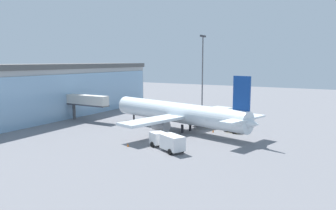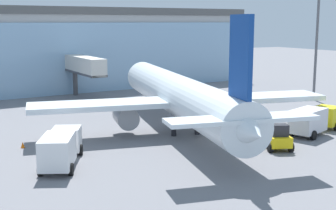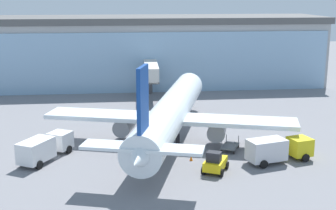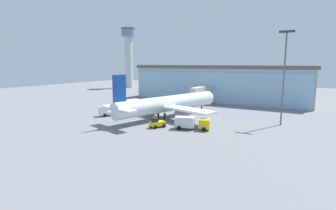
{
  "view_description": "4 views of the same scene",
  "coord_description": "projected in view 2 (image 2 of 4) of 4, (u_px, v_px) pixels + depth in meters",
  "views": [
    {
      "loc": [
        -57.06,
        -25.95,
        13.95
      ],
      "look_at": [
        -0.4,
        7.04,
        5.07
      ],
      "focal_mm": 35.0,
      "sensor_mm": 36.0,
      "label": 1
    },
    {
      "loc": [
        -23.92,
        -34.85,
        10.93
      ],
      "look_at": [
        -0.14,
        6.75,
        2.36
      ],
      "focal_mm": 50.0,
      "sensor_mm": 36.0,
      "label": 2
    },
    {
      "loc": [
        -3.84,
        -49.13,
        17.61
      ],
      "look_at": [
        -0.25,
        4.02,
        4.77
      ],
      "focal_mm": 50.0,
      "sensor_mm": 36.0,
      "label": 3
    },
    {
      "loc": [
        35.34,
        -51.27,
        13.89
      ],
      "look_at": [
        -0.19,
        5.7,
        3.13
      ],
      "focal_mm": 28.0,
      "sensor_mm": 36.0,
      "label": 4
    }
  ],
  "objects": [
    {
      "name": "ground",
      "position": [
        205.0,
        141.0,
        43.39
      ],
      "size": [
        240.0,
        240.0,
        0.0
      ],
      "primitive_type": "plane",
      "color": "slate"
    },
    {
      "name": "terminal_building",
      "position": [
        64.0,
        48.0,
        78.01
      ],
      "size": [
        65.09,
        18.72,
        13.18
      ],
      "rotation": [
        0.0,
        0.0,
        0.04
      ],
      "color": "#A5A5A5",
      "rests_on": "ground"
    },
    {
      "name": "jet_bridge",
      "position": [
        84.0,
        66.0,
        66.06
      ],
      "size": [
        2.25,
        11.5,
        6.07
      ],
      "rotation": [
        0.0,
        0.0,
        1.57
      ],
      "color": "beige",
      "rests_on": "ground"
    },
    {
      "name": "apron_light_mast",
      "position": [
        318.0,
        12.0,
        64.0
      ],
      "size": [
        3.2,
        0.4,
        20.87
      ],
      "color": "#59595E",
      "rests_on": "ground"
    },
    {
      "name": "airplane",
      "position": [
        179.0,
        96.0,
        46.99
      ],
      "size": [
        29.73,
        36.24,
        11.43
      ],
      "rotation": [
        0.0,
        0.0,
        1.33
      ],
      "color": "white",
      "rests_on": "ground"
    },
    {
      "name": "catering_truck",
      "position": [
        61.0,
        147.0,
        35.74
      ],
      "size": [
        5.26,
        7.51,
        2.65
      ],
      "rotation": [
        0.0,
        0.0,
        1.1
      ],
      "color": "silver",
      "rests_on": "ground"
    },
    {
      "name": "fuel_truck",
      "position": [
        314.0,
        119.0,
        45.96
      ],
      "size": [
        7.62,
        4.3,
        2.65
      ],
      "rotation": [
        0.0,
        0.0,
        0.31
      ],
      "color": "yellow",
      "rests_on": "ground"
    },
    {
      "name": "baggage_cart",
      "position": [
        253.0,
        126.0,
        47.53
      ],
      "size": [
        2.62,
        3.21,
        1.5
      ],
      "rotation": [
        0.0,
        0.0,
        1.14
      ],
      "color": "slate",
      "rests_on": "ground"
    },
    {
      "name": "pushback_tug",
      "position": [
        277.0,
        138.0,
        40.53
      ],
      "size": [
        3.2,
        3.66,
        2.3
      ],
      "rotation": [
        0.0,
        0.0,
        1.15
      ],
      "color": "yellow",
      "rests_on": "ground"
    },
    {
      "name": "safety_cone_nose",
      "position": [
        234.0,
        140.0,
        42.61
      ],
      "size": [
        0.36,
        0.36,
        0.55
      ],
      "primitive_type": "cone",
      "color": "orange",
      "rests_on": "ground"
    },
    {
      "name": "safety_cone_wingtip",
      "position": [
        23.0,
        145.0,
        40.98
      ],
      "size": [
        0.36,
        0.36,
        0.55
      ],
      "primitive_type": "cone",
      "color": "orange",
      "rests_on": "ground"
    }
  ]
}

